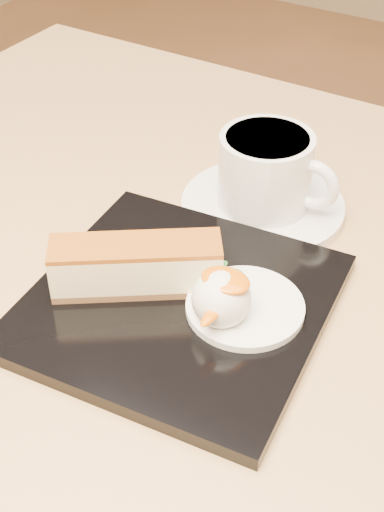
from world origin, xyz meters
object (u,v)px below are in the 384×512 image
Objects in this scene: dessert_plate at (179,304)px; cheesecake at (136,266)px; saucer at (262,206)px; coffee_cup at (267,170)px; table at (132,400)px; ice_cream_scoop at (221,298)px.

dessert_plate is 1.72× the size of cheesecake.
saucer is (-0.00, 0.15, -0.00)m from dessert_plate.
table is at bearing -112.94° from coffee_cup.
saucer is 0.04m from coffee_cup.
ice_cream_scoop is at bearing -7.13° from dessert_plate.
cheesecake is at bearing -25.30° from table.
saucer is (0.06, 0.15, 0.16)m from table.
cheesecake is 0.16m from saucer.
dessert_plate reaches higher than saucer.
ice_cream_scoop is at bearing -6.67° from table.
dessert_plate is 1.47× the size of saucer.
cheesecake is 0.85× the size of saucer.
table is 5.33× the size of saucer.
table is at bearing 173.33° from ice_cream_scoop.
coffee_cup is at bearing 104.96° from ice_cream_scoop.
table is 0.25m from coffee_cup.
coffee_cup reaches higher than table.
ice_cream_scoop is 0.40× the size of coffee_cup.
cheesecake is at bearing -103.17° from coffee_cup.
cheesecake is at bearing -101.13° from saucer.
table is 0.17m from dessert_plate.
ice_cream_scoop is (0.08, 0.00, 0.00)m from cheesecake.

